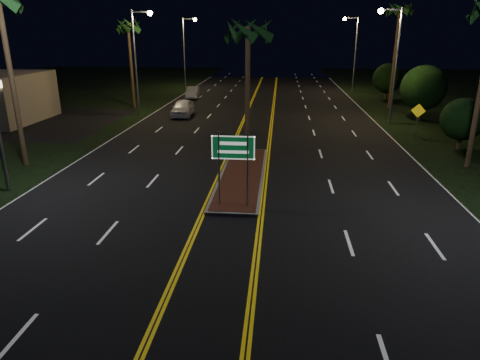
# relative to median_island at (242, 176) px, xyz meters

# --- Properties ---
(ground) EXTENTS (120.00, 120.00, 0.00)m
(ground) POSITION_rel_median_island_xyz_m (0.00, -7.00, -0.08)
(ground) COLOR black
(ground) RESTS_ON ground
(median_island) EXTENTS (2.25, 10.25, 0.17)m
(median_island) POSITION_rel_median_island_xyz_m (0.00, 0.00, 0.00)
(median_island) COLOR gray
(median_island) RESTS_ON ground
(highway_sign) EXTENTS (1.80, 0.08, 3.20)m
(highway_sign) POSITION_rel_median_island_xyz_m (0.00, -4.20, 2.32)
(highway_sign) COLOR gray
(highway_sign) RESTS_ON ground
(streetlight_left_mid) EXTENTS (1.91, 0.44, 9.00)m
(streetlight_left_mid) POSITION_rel_median_island_xyz_m (-10.61, 17.00, 5.57)
(streetlight_left_mid) COLOR gray
(streetlight_left_mid) RESTS_ON ground
(streetlight_left_far) EXTENTS (1.91, 0.44, 9.00)m
(streetlight_left_far) POSITION_rel_median_island_xyz_m (-10.61, 37.00, 5.57)
(streetlight_left_far) COLOR gray
(streetlight_left_far) RESTS_ON ground
(streetlight_right_mid) EXTENTS (1.91, 0.44, 9.00)m
(streetlight_right_mid) POSITION_rel_median_island_xyz_m (10.61, 15.00, 5.57)
(streetlight_right_mid) COLOR gray
(streetlight_right_mid) RESTS_ON ground
(streetlight_right_far) EXTENTS (1.91, 0.44, 9.00)m
(streetlight_right_far) POSITION_rel_median_island_xyz_m (10.61, 35.00, 5.57)
(streetlight_right_far) COLOR gray
(streetlight_right_far) RESTS_ON ground
(palm_median) EXTENTS (2.40, 2.40, 8.30)m
(palm_median) POSITION_rel_median_island_xyz_m (0.00, 3.50, 7.19)
(palm_median) COLOR #382819
(palm_median) RESTS_ON ground
(palm_left_far) EXTENTS (2.40, 2.40, 8.80)m
(palm_left_far) POSITION_rel_median_island_xyz_m (-12.80, 21.00, 7.66)
(palm_left_far) COLOR #382819
(palm_left_far) RESTS_ON ground
(palm_right_far) EXTENTS (2.40, 2.40, 10.30)m
(palm_right_far) POSITION_rel_median_island_xyz_m (12.80, 23.00, 9.06)
(palm_right_far) COLOR #382819
(palm_right_far) RESTS_ON ground
(shrub_near) EXTENTS (2.70, 2.70, 3.30)m
(shrub_near) POSITION_rel_median_island_xyz_m (13.50, 7.00, 1.86)
(shrub_near) COLOR #382819
(shrub_near) RESTS_ON ground
(shrub_mid) EXTENTS (3.78, 3.78, 4.62)m
(shrub_mid) POSITION_rel_median_island_xyz_m (14.00, 17.00, 2.64)
(shrub_mid) COLOR #382819
(shrub_mid) RESTS_ON ground
(shrub_far) EXTENTS (3.24, 3.24, 3.96)m
(shrub_far) POSITION_rel_median_island_xyz_m (13.80, 29.00, 2.25)
(shrub_far) COLOR #382819
(shrub_far) RESTS_ON ground
(car_near) EXTENTS (2.48, 5.27, 1.72)m
(car_near) POSITION_rel_median_island_xyz_m (-6.88, 16.85, 0.78)
(car_near) COLOR silver
(car_near) RESTS_ON ground
(car_far) EXTENTS (2.28, 4.57, 1.47)m
(car_far) POSITION_rel_median_island_xyz_m (-8.22, 28.15, 0.65)
(car_far) COLOR silver
(car_far) RESTS_ON ground
(warning_sign) EXTENTS (0.92, 0.43, 2.38)m
(warning_sign) POSITION_rel_median_island_xyz_m (11.77, 10.44, 1.46)
(warning_sign) COLOR gray
(warning_sign) RESTS_ON ground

